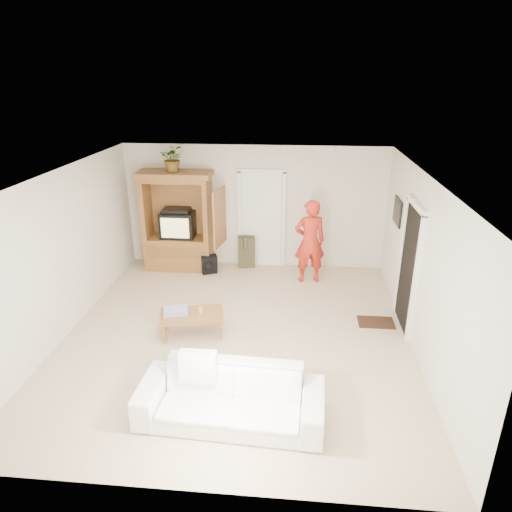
# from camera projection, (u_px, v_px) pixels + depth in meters

# --- Properties ---
(floor) EXTENTS (6.00, 6.00, 0.00)m
(floor) POSITION_uv_depth(u_px,v_px,m) (237.00, 335.00, 7.40)
(floor) COLOR tan
(floor) RESTS_ON ground
(ceiling) EXTENTS (6.00, 6.00, 0.00)m
(ceiling) POSITION_uv_depth(u_px,v_px,m) (234.00, 176.00, 6.42)
(ceiling) COLOR white
(ceiling) RESTS_ON floor
(wall_back) EXTENTS (5.50, 0.00, 5.50)m
(wall_back) POSITION_uv_depth(u_px,v_px,m) (255.00, 207.00, 9.68)
(wall_back) COLOR silver
(wall_back) RESTS_ON floor
(wall_front) EXTENTS (5.50, 0.00, 5.50)m
(wall_front) POSITION_uv_depth(u_px,v_px,m) (192.00, 387.00, 4.14)
(wall_front) COLOR silver
(wall_front) RESTS_ON floor
(wall_left) EXTENTS (0.00, 6.00, 6.00)m
(wall_left) POSITION_uv_depth(u_px,v_px,m) (62.00, 255.00, 7.15)
(wall_left) COLOR silver
(wall_left) RESTS_ON floor
(wall_right) EXTENTS (0.00, 6.00, 6.00)m
(wall_right) POSITION_uv_depth(u_px,v_px,m) (422.00, 268.00, 6.67)
(wall_right) COLOR silver
(wall_right) RESTS_ON floor
(armoire) EXTENTS (1.82, 1.14, 2.10)m
(armoire) POSITION_uv_depth(u_px,v_px,m) (179.00, 227.00, 9.65)
(armoire) COLOR brown
(armoire) RESTS_ON floor
(door_back) EXTENTS (0.85, 0.05, 2.04)m
(door_back) POSITION_uv_depth(u_px,v_px,m) (262.00, 220.00, 9.74)
(door_back) COLOR white
(door_back) RESTS_ON floor
(doorway_right) EXTENTS (0.05, 0.90, 2.04)m
(doorway_right) POSITION_uv_depth(u_px,v_px,m) (409.00, 269.00, 7.33)
(doorway_right) COLOR black
(doorway_right) RESTS_ON floor
(framed_picture) EXTENTS (0.03, 0.60, 0.48)m
(framed_picture) POSITION_uv_depth(u_px,v_px,m) (398.00, 211.00, 8.32)
(framed_picture) COLOR black
(framed_picture) RESTS_ON wall_right
(doormat) EXTENTS (0.60, 0.40, 0.02)m
(doormat) POSITION_uv_depth(u_px,v_px,m) (376.00, 322.00, 7.75)
(doormat) COLOR #382316
(doormat) RESTS_ON floor
(plant) EXTENTS (0.54, 0.49, 0.53)m
(plant) POSITION_uv_depth(u_px,v_px,m) (173.00, 158.00, 9.08)
(plant) COLOR #4C7238
(plant) RESTS_ON armoire
(man) EXTENTS (0.69, 0.53, 1.71)m
(man) POSITION_uv_depth(u_px,v_px,m) (310.00, 241.00, 9.01)
(man) COLOR red
(man) RESTS_ON floor
(sofa) EXTENTS (2.27, 0.98, 0.65)m
(sofa) POSITION_uv_depth(u_px,v_px,m) (231.00, 397.00, 5.48)
(sofa) COLOR white
(sofa) RESTS_ON floor
(coffee_table) EXTENTS (1.10, 0.76, 0.37)m
(coffee_table) POSITION_uv_depth(u_px,v_px,m) (192.00, 316.00, 7.31)
(coffee_table) COLOR olive
(coffee_table) RESTS_ON floor
(towel) EXTENTS (0.44, 0.37, 0.08)m
(towel) POSITION_uv_depth(u_px,v_px,m) (176.00, 311.00, 7.30)
(towel) COLOR #EA4EAF
(towel) RESTS_ON coffee_table
(candle) EXTENTS (0.08, 0.08, 0.10)m
(candle) POSITION_uv_depth(u_px,v_px,m) (200.00, 310.00, 7.30)
(candle) COLOR tan
(candle) RESTS_ON coffee_table
(backpack_black) EXTENTS (0.37, 0.30, 0.39)m
(backpack_black) POSITION_uv_depth(u_px,v_px,m) (209.00, 265.00, 9.60)
(backpack_black) COLOR black
(backpack_black) RESTS_ON floor
(backpack_olive) EXTENTS (0.40, 0.32, 0.68)m
(backpack_olive) POSITION_uv_depth(u_px,v_px,m) (246.00, 251.00, 9.92)
(backpack_olive) COLOR #47442B
(backpack_olive) RESTS_ON floor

